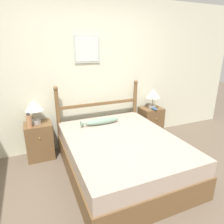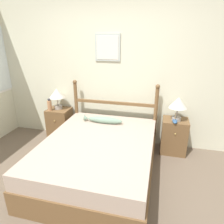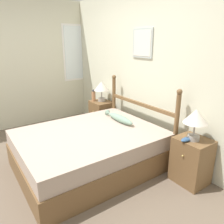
# 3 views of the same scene
# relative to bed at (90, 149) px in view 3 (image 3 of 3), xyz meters

# --- Properties ---
(ground_plane) EXTENTS (16.00, 16.00, 0.00)m
(ground_plane) POSITION_rel_bed_xyz_m (-0.12, -0.62, -0.26)
(ground_plane) COLOR brown
(wall_back) EXTENTS (6.40, 0.08, 2.55)m
(wall_back) POSITION_rel_bed_xyz_m (-0.12, 1.11, 1.01)
(wall_back) COLOR beige
(wall_back) RESTS_ON ground_plane
(wall_left) EXTENTS (0.08, 6.40, 2.55)m
(wall_left) POSITION_rel_bed_xyz_m (-2.24, -0.59, 1.02)
(wall_left) COLOR beige
(wall_left) RESTS_ON ground_plane
(bed) EXTENTS (1.52, 1.94, 0.53)m
(bed) POSITION_rel_bed_xyz_m (0.00, 0.00, 0.00)
(bed) COLOR brown
(bed) RESTS_ON ground_plane
(headboard) EXTENTS (1.53, 0.08, 1.16)m
(headboard) POSITION_rel_bed_xyz_m (-0.00, 0.94, 0.38)
(headboard) COLOR brown
(headboard) RESTS_ON ground_plane
(nightstand_left) EXTENTS (0.41, 0.38, 0.60)m
(nightstand_left) POSITION_rel_bed_xyz_m (-1.06, 0.87, 0.03)
(nightstand_left) COLOR brown
(nightstand_left) RESTS_ON ground_plane
(nightstand_right) EXTENTS (0.41, 0.38, 0.60)m
(nightstand_right) POSITION_rel_bed_xyz_m (1.06, 0.87, 0.03)
(nightstand_right) COLOR brown
(nightstand_right) RESTS_ON ground_plane
(table_lamp_left) EXTENTS (0.29, 0.29, 0.39)m
(table_lamp_left) POSITION_rel_bed_xyz_m (-1.08, 0.89, 0.61)
(table_lamp_left) COLOR gray
(table_lamp_left) RESTS_ON nightstand_left
(table_lamp_right) EXTENTS (0.29, 0.29, 0.39)m
(table_lamp_right) POSITION_rel_bed_xyz_m (1.06, 0.84, 0.61)
(table_lamp_right) COLOR gray
(table_lamp_right) RESTS_ON nightstand_right
(bottle) EXTENTS (0.08, 0.08, 0.23)m
(bottle) POSITION_rel_bed_xyz_m (-1.18, 0.76, 0.44)
(bottle) COLOR tan
(bottle) RESTS_ON nightstand_left
(model_boat) EXTENTS (0.08, 0.19, 0.17)m
(model_boat) POSITION_rel_bed_xyz_m (1.04, 0.75, 0.36)
(model_boat) COLOR #335684
(model_boat) RESTS_ON nightstand_right
(fish_pillow) EXTENTS (0.66, 0.12, 0.11)m
(fish_pillow) POSITION_rel_bed_xyz_m (-0.10, 0.59, 0.32)
(fish_pillow) COLOR gray
(fish_pillow) RESTS_ON bed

